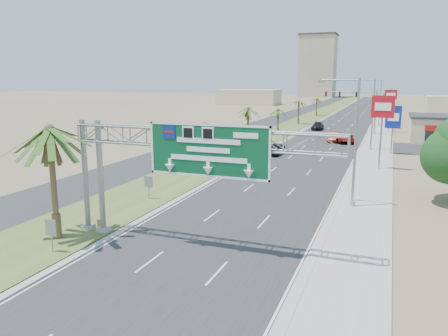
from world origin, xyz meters
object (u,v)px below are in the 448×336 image
pole_sign_red_near (383,111)px  pole_sign_blue (393,119)px  sign_gantry (186,147)px  pole_sign_red_far (391,98)px  car_left_lane (275,149)px  car_right_lane (346,139)px  palm_near (49,130)px  car_far (318,126)px  car_mid_lane (334,137)px  signal_mast (364,108)px

pole_sign_red_near → pole_sign_blue: bearing=84.1°
pole_sign_red_near → sign_gantry: bearing=-109.7°
pole_sign_red_far → car_left_lane: bearing=-113.1°
car_left_lane → car_right_lane: car_left_lane is taller
palm_near → car_far: bearing=85.4°
palm_near → car_right_lane: (12.65, 50.61, -6.21)m
sign_gantry → car_mid_lane: 49.80m
pole_sign_red_far → car_mid_lane: bearing=-115.7°
car_left_lane → pole_sign_red_near: pole_sign_red_near is taller
signal_mast → pole_sign_blue: size_ratio=1.53×
pole_sign_red_near → pole_sign_red_far: size_ratio=1.02×
sign_gantry → car_right_lane: 49.19m
car_left_lane → pole_sign_blue: (14.47, 5.97, 4.05)m
sign_gantry → car_left_lane: sign_gantry is taller
car_far → signal_mast: bearing=-25.3°
pole_sign_red_far → signal_mast: bearing=-136.4°
car_right_lane → car_far: car_far is taller
car_mid_lane → car_left_lane: bearing=-108.5°
car_right_lane → pole_sign_blue: size_ratio=0.77×
pole_sign_blue → sign_gantry: bearing=-105.8°
palm_near → pole_sign_blue: (19.41, 41.70, -2.11)m
car_mid_lane → car_far: car_mid_lane is taller
car_right_lane → sign_gantry: bearing=-102.2°
palm_near → pole_sign_blue: palm_near is taller
signal_mast → pole_sign_red_near: 34.11m
pole_sign_blue → car_left_lane: bearing=-157.6°
car_left_lane → car_far: (0.54, 32.12, -0.03)m
car_left_lane → car_mid_lane: bearing=73.1°
car_right_lane → pole_sign_blue: (6.76, -8.91, 4.10)m
pole_sign_red_near → car_far: bearing=108.6°
palm_near → signal_mast: palm_near is taller
car_left_lane → car_right_lane: 16.76m
palm_near → car_mid_lane: size_ratio=1.73×
palm_near → signal_mast: bearing=77.3°
sign_gantry → car_left_lane: (-3.20, 33.81, -5.29)m
car_far → car_right_lane: bearing=-69.1°
car_mid_lane → car_far: bearing=109.3°
sign_gantry → palm_near: (-8.14, -1.93, 0.87)m
signal_mast → pole_sign_blue: (5.03, -22.27, -0.03)m
car_mid_lane → pole_sign_red_far: (8.11, 16.81, 5.72)m
car_right_lane → car_far: (-7.17, 17.24, 0.02)m
car_mid_lane → car_right_lane: size_ratio=0.93×
palm_near → car_right_lane: palm_near is taller
car_mid_lane → car_right_lane: 2.09m
sign_gantry → pole_sign_red_near: bearing=70.3°
sign_gantry → car_far: sign_gantry is taller
pole_sign_red_near → signal_mast: bearing=96.5°
signal_mast → car_right_lane: signal_mast is taller
pole_sign_red_far → pole_sign_blue: bearing=-88.7°
car_right_lane → pole_sign_red_near: pole_sign_red_near is taller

